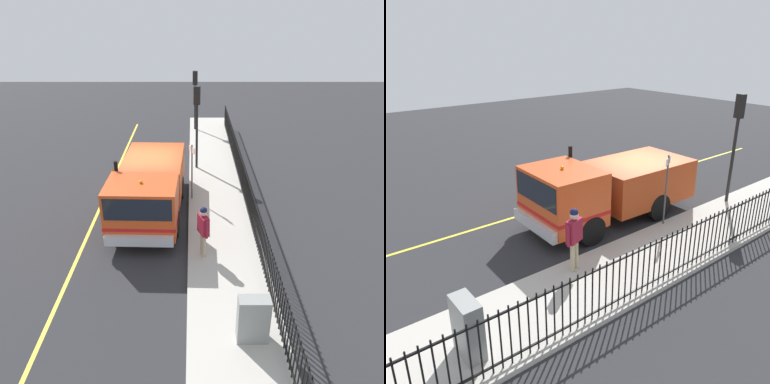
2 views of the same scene
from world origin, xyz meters
The scene contains 11 objects.
ground_plane centered at (0.00, 0.00, 0.00)m, with size 54.65×54.65×0.00m, color #2B2B2D.
sidewalk_slab centered at (2.98, 0.00, 0.07)m, with size 2.58×24.84×0.13m, color #B7B2A8.
lane_marking centered at (-2.03, 0.00, 0.00)m, with size 0.12×22.36×0.01m, color yellow.
work_truck centered at (0.15, -1.82, 1.28)m, with size 2.64×6.43×2.59m.
worker_standing centered at (2.19, -4.66, 1.25)m, with size 0.40×0.63×1.82m.
iron_fence centered at (4.08, 0.00, 0.82)m, with size 0.04×21.15×1.36m.
traffic_light_near centered at (2.07, 2.97, 3.03)m, with size 0.33×0.26×4.09m.
traffic_light_mid centered at (2.03, 9.65, 2.80)m, with size 0.32×0.24×3.75m.
utility_cabinet centered at (3.33, -8.22, 0.77)m, with size 0.78×0.39×1.28m, color gray.
traffic_cone centered at (-1.97, 1.62, 0.32)m, with size 0.45×0.45×0.64m, color orange.
street_sign centered at (1.83, -0.51, 1.64)m, with size 0.24×0.47×2.43m.
Camera 1 is at (1.83, -15.21, 7.72)m, focal length 35.83 mm.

